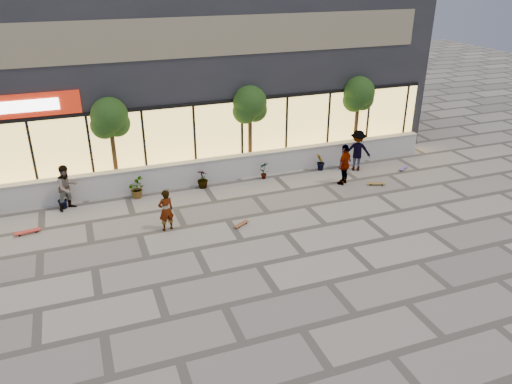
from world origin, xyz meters
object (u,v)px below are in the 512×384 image
object	(u,v)px
skater_right_far	(357,151)
skateboard_center	(241,224)
tree_midwest	(110,120)
tree_mideast	(250,107)
skateboard_left	(28,232)
skateboard_right_near	(376,183)
skater_center	(166,210)
skater_left	(67,187)
skater_right_near	(345,164)
tree_east	(359,96)
skateboard_right_far	(403,168)

from	to	relation	value
skater_right_far	skateboard_center	bearing A→B (deg)	53.04
skateboard_center	tree_midwest	bearing A→B (deg)	96.19
tree_mideast	skater_right_far	bearing A→B (deg)	-21.06
skateboard_left	skateboard_right_near	bearing A→B (deg)	-10.55
skater_center	skater_left	size ratio (longest dim) A/B	0.86
skater_right_near	tree_midwest	bearing A→B (deg)	-52.32
skater_right_near	skateboard_left	distance (m)	12.73
skater_right_far	skater_right_near	bearing A→B (deg)	68.97
skater_right_far	skateboard_right_near	xyz separation A→B (m)	(-0.08, -1.85, -0.87)
skateboard_center	tree_mideast	bearing A→B (deg)	35.71
skater_right_far	skateboard_right_near	bearing A→B (deg)	114.70
skateboard_right_near	tree_mideast	bearing A→B (deg)	163.74
tree_midwest	skateboard_right_near	distance (m)	11.48
tree_mideast	tree_east	bearing A→B (deg)	0.00
skater_left	skater_center	bearing A→B (deg)	-72.50
skater_center	skateboard_left	world-z (taller)	skater_center
tree_east	skateboard_center	distance (m)	9.62
tree_east	skater_left	distance (m)	13.71
skater_right_near	skateboard_right_near	world-z (taller)	skater_right_near
skater_right_near	skateboard_right_near	bearing A→B (deg)	118.33
tree_midwest	skater_left	distance (m)	3.19
tree_east	skater_right_far	size ratio (longest dim) A/B	2.06
tree_midwest	skateboard_right_far	bearing A→B (deg)	-11.11
tree_midwest	skateboard_center	bearing A→B (deg)	-52.67
skater_right_near	skater_right_far	bearing A→B (deg)	-172.61
tree_midwest	skater_right_near	xyz separation A→B (m)	(9.24, -2.97, -2.09)
skater_left	skateboard_right_near	bearing A→B (deg)	-39.61
tree_east	skateboard_right_near	size ratio (longest dim) A/B	4.91
tree_east	tree_midwest	bearing A→B (deg)	180.00
skater_center	skater_right_near	distance (m)	8.12
tree_midwest	skater_left	world-z (taller)	tree_midwest
skater_right_far	skateboard_center	size ratio (longest dim) A/B	2.76
tree_mideast	skateboard_right_far	world-z (taller)	tree_mideast
skater_left	skater_right_far	size ratio (longest dim) A/B	0.96
skateboard_left	skateboard_right_far	bearing A→B (deg)	-6.21
skater_left	skater_right_near	xyz separation A→B (m)	(11.21, -1.57, -0.01)
tree_midwest	skateboard_left	xyz separation A→B (m)	(-3.47, -2.97, -2.90)
skateboard_left	skateboard_right_near	size ratio (longest dim) A/B	1.12
skateboard_right_near	skateboard_right_far	world-z (taller)	skateboard_right_near
skater_left	skateboard_right_far	xyz separation A→B (m)	(14.66, -1.09, -0.84)
tree_east	skater_center	distance (m)	11.37
tree_east	skater_right_far	xyz separation A→B (m)	(-0.92, -1.76, -2.04)
skateboard_center	skateboard_right_far	bearing A→B (deg)	-15.04
tree_mideast	skater_right_far	xyz separation A→B (m)	(4.58, -1.76, -2.04)
tree_mideast	skateboard_center	xyz separation A→B (m)	(-2.16, -5.04, -2.92)
tree_east	skateboard_right_far	xyz separation A→B (m)	(1.18, -2.49, -2.91)
tree_midwest	tree_east	distance (m)	11.50
skater_center	skateboard_right_near	bearing A→B (deg)	170.93
skater_center	skateboard_right_far	distance (m)	11.62
skater_center	skateboard_right_near	size ratio (longest dim) A/B	1.95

